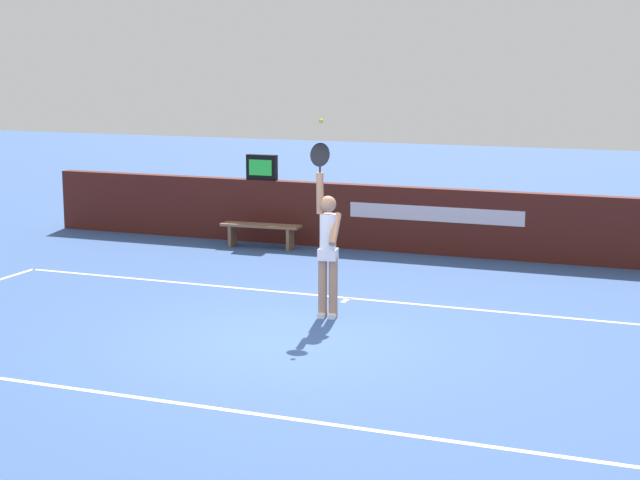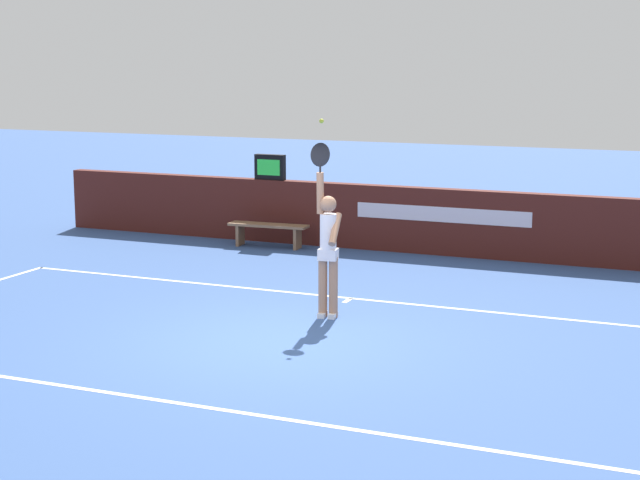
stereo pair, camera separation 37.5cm
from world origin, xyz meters
TOP-DOWN VIEW (x-y plane):
  - ground_plane at (0.00, 0.00)m, footprint 60.00×60.00m
  - court_lines at (0.00, 0.06)m, footprint 11.91×5.31m
  - back_wall at (0.00, 6.62)m, footprint 15.93×0.26m
  - speed_display at (-3.28, 6.61)m, footprint 0.63×0.15m
  - tennis_player at (0.10, 1.47)m, footprint 0.49×0.46m
  - tennis_ball at (-0.03, 1.55)m, footprint 0.07×0.07m
  - courtside_bench_near at (-3.04, 6.02)m, footprint 1.61×0.45m

SIDE VIEW (x-z plane):
  - ground_plane at x=0.00m, z-range 0.00..0.00m
  - court_lines at x=0.00m, z-range 0.00..0.00m
  - courtside_bench_near at x=-3.04m, z-range 0.13..0.59m
  - back_wall at x=0.00m, z-range 0.00..1.26m
  - tennis_player at x=0.10m, z-range -0.22..2.31m
  - speed_display at x=-3.28m, z-range 1.26..1.76m
  - tennis_ball at x=-0.03m, z-range 2.77..2.83m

